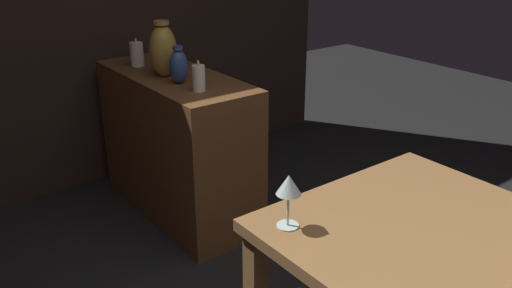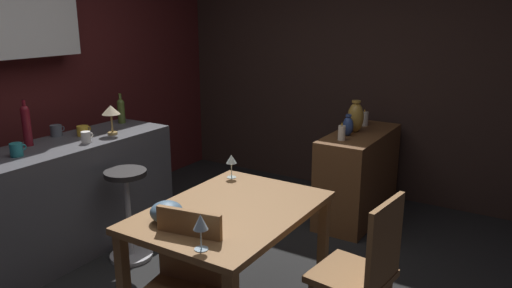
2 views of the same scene
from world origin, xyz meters
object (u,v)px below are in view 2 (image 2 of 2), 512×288
Objects in this scene: pillar_candle_short at (364,119)px; vase_ceramic_blue at (348,126)px; bar_stool at (128,212)px; cup_slate at (56,130)px; wine_glass_right at (201,223)px; wine_glass_left at (231,160)px; pillar_candle_tall at (342,133)px; fruit_bowl at (167,212)px; cup_white at (86,137)px; dining_table at (231,223)px; wine_bottle_ruby at (26,124)px; chair_by_doorway at (363,271)px; wine_bottle_olive at (121,110)px; counter_lamp at (111,112)px; sideboard_cabinet at (358,175)px; vase_brass at (356,117)px; cup_teal at (17,150)px; chair_near_window at (180,287)px; cup_mustard at (83,131)px.

vase_ceramic_blue is at bearing -178.32° from pillar_candle_short.
cup_slate is (-0.02, 0.76, 0.56)m from bar_stool.
wine_glass_right is at bearing -176.86° from vase_ceramic_blue.
vase_ceramic_blue is at bearing -15.89° from wine_glass_left.
fruit_bowl is at bearing 172.24° from pillar_candle_tall.
cup_slate is 1.18× the size of cup_white.
wine_glass_right reaches higher than dining_table.
dining_table is 1.16m from bar_stool.
bar_stool is 1.01m from wine_bottle_ruby.
pillar_candle_short is at bearing 1.68° from vase_ceramic_blue.
wine_glass_left is 1.18m from pillar_candle_tall.
pillar_candle_tall reaches higher than chair_by_doorway.
wine_glass_left is at bearing -103.05° from wine_bottle_olive.
bar_stool is at bearing -64.50° from wine_bottle_ruby.
chair_by_doorway is 2.43m from counter_lamp.
fruit_bowl is 1.63m from wine_bottle_ruby.
chair_by_doorway is at bearing -83.56° from dining_table.
wine_bottle_olive reaches higher than wine_glass_right.
sideboard_cabinet is 2.11m from bar_stool.
chair_by_doorway reaches higher than bar_stool.
cup_slate reaches higher than wine_glass_left.
vase_brass is (-0.00, 0.05, 0.55)m from sideboard_cabinet.
wine_glass_right is at bearing -112.06° from cup_white.
vase_brass is (2.43, 0.12, 0.08)m from wine_glass_right.
pillar_candle_short is 0.83× the size of vase_ceramic_blue.
cup_slate is 0.66× the size of vase_ceramic_blue.
bar_stool is 0.97m from wine_glass_left.
cup_slate is (0.52, 0.26, -0.00)m from cup_teal.
wine_bottle_olive is 1.11× the size of counter_lamp.
dining_table is 0.59m from wine_glass_right.
cup_white is (0.69, 1.53, 0.46)m from chair_near_window.
fruit_bowl reaches higher than sideboard_cabinet.
counter_lamp is (0.26, 0.40, 0.71)m from bar_stool.
counter_lamp is at bearing 81.12° from chair_by_doorway.
pillar_candle_short is at bearing -52.23° from wine_bottle_olive.
pillar_candle_tall reaches higher than fruit_bowl.
sideboard_cabinet is at bearing -37.19° from cup_teal.
vase_ceramic_blue is at bearing -62.55° from wine_bottle_olive.
counter_lamp reaches higher than chair_near_window.
cup_white reaches higher than chair_near_window.
sideboard_cabinet is at bearing 1.56° from wine_glass_right.
pillar_candle_short is at bearing 20.22° from chair_by_doorway.
dining_table is 1.35× the size of chair_near_window.
chair_by_doorway is 4.93× the size of vase_ceramic_blue.
cup_white is 0.83× the size of cup_mustard.
chair_by_doorway is at bearing -93.11° from bar_stool.
counter_lamp is at bearing 57.67° from chair_near_window.
chair_by_doorway is 3.25× the size of vase_brass.
pillar_candle_tall is 0.52× the size of vase_brass.
fruit_bowl is (-0.44, 1.02, 0.28)m from chair_by_doorway.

